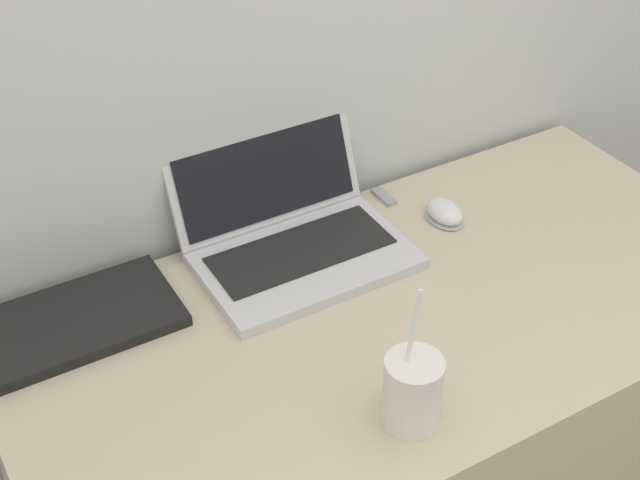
{
  "coord_description": "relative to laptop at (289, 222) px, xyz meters",
  "views": [
    {
      "loc": [
        -0.65,
        -0.55,
        1.7
      ],
      "look_at": [
        -0.08,
        0.43,
        0.85
      ],
      "focal_mm": 50.0,
      "sensor_mm": 36.0,
      "label": 1
    }
  ],
  "objects": [
    {
      "name": "desk",
      "position": [
        0.08,
        -0.23,
        -0.44
      ],
      "size": [
        1.25,
        0.62,
        0.76
      ],
      "color": "beige",
      "rests_on": "ground_plane"
    },
    {
      "name": "laptop",
      "position": [
        0.0,
        0.0,
        0.0
      ],
      "size": [
        0.35,
        0.31,
        0.24
      ],
      "color": "silver",
      "rests_on": "desk"
    },
    {
      "name": "drink_cup",
      "position": [
        -0.04,
        -0.43,
        0.0
      ],
      "size": [
        0.08,
        0.08,
        0.22
      ],
      "color": "silver",
      "rests_on": "desk"
    },
    {
      "name": "computer_mouse",
      "position": [
        0.28,
        -0.07,
        -0.04
      ],
      "size": [
        0.06,
        0.08,
        0.03
      ],
      "color": "#B2B2B7",
      "rests_on": "desk"
    },
    {
      "name": "external_keyboard",
      "position": [
        -0.43,
        -0.01,
        -0.05
      ],
      "size": [
        0.41,
        0.18,
        0.02
      ],
      "color": "black",
      "rests_on": "desk"
    },
    {
      "name": "usb_stick",
      "position": [
        0.23,
        0.04,
        -0.05
      ],
      "size": [
        0.02,
        0.06,
        0.01
      ],
      "color": "#99999E",
      "rests_on": "desk"
    }
  ]
}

